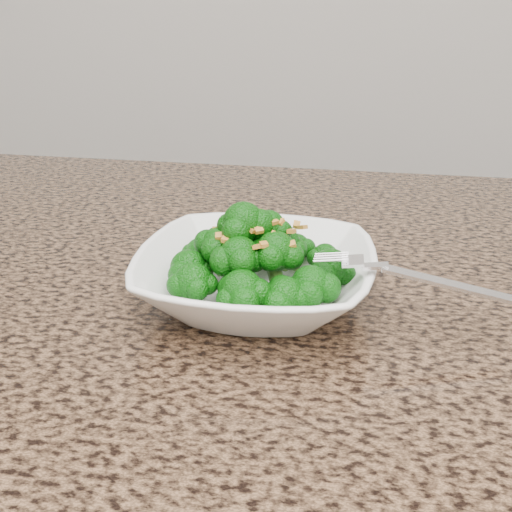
# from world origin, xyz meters

# --- Properties ---
(granite_counter) EXTENTS (1.64, 1.04, 0.03)m
(granite_counter) POSITION_xyz_m (0.00, 0.30, 0.89)
(granite_counter) COLOR brown
(granite_counter) RESTS_ON cabinet
(bowl) EXTENTS (0.22, 0.22, 0.05)m
(bowl) POSITION_xyz_m (0.05, 0.32, 0.93)
(bowl) COLOR white
(bowl) RESTS_ON granite_counter
(broccoli_pile) EXTENTS (0.20, 0.20, 0.06)m
(broccoli_pile) POSITION_xyz_m (0.05, 0.32, 0.99)
(broccoli_pile) COLOR #0C580A
(broccoli_pile) RESTS_ON bowl
(garlic_topping) EXTENTS (0.12, 0.12, 0.01)m
(garlic_topping) POSITION_xyz_m (0.05, 0.32, 1.02)
(garlic_topping) COLOR gold
(garlic_topping) RESTS_ON broccoli_pile
(fork) EXTENTS (0.19, 0.04, 0.01)m
(fork) POSITION_xyz_m (0.16, 0.30, 0.96)
(fork) COLOR silver
(fork) RESTS_ON bowl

